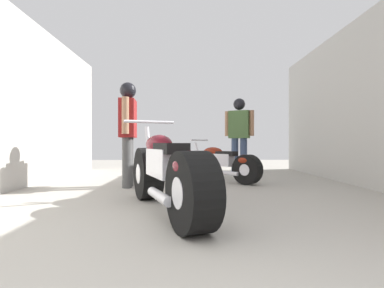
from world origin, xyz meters
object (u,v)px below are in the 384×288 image
object	(u,v)px
motorcycle_black_naked	(222,164)
mechanic_with_helmet	(239,129)
motorcycle_maroon_cruiser	(166,173)
mechanic_in_blue	(128,124)

from	to	relation	value
motorcycle_black_naked	mechanic_with_helmet	world-z (taller)	mechanic_with_helmet
motorcycle_maroon_cruiser	mechanic_with_helmet	bearing A→B (deg)	68.36
motorcycle_black_naked	mechanic_in_blue	xyz separation A→B (m)	(-1.66, -0.62, 0.72)
motorcycle_maroon_cruiser	mechanic_in_blue	world-z (taller)	mechanic_in_blue
mechanic_in_blue	mechanic_with_helmet	bearing A→B (deg)	40.90
motorcycle_maroon_cruiser	motorcycle_black_naked	world-z (taller)	motorcycle_maroon_cruiser
motorcycle_maroon_cruiser	mechanic_with_helmet	size ratio (longest dim) A/B	1.19
motorcycle_black_naked	mechanic_in_blue	distance (m)	1.91
mechanic_in_blue	mechanic_with_helmet	size ratio (longest dim) A/B	0.97
motorcycle_maroon_cruiser	mechanic_with_helmet	world-z (taller)	mechanic_with_helmet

